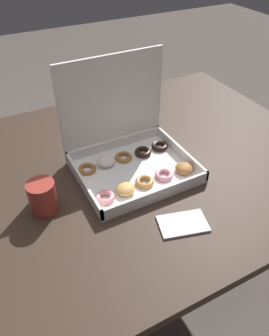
% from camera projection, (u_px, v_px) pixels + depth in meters
% --- Properties ---
extents(ground_plane, '(8.00, 8.00, 0.00)m').
position_uv_depth(ground_plane, '(132.00, 286.00, 1.48)').
color(ground_plane, '#564C44').
extents(dining_table, '(1.28, 0.95, 0.71)m').
position_uv_depth(dining_table, '(131.00, 182.00, 1.09)').
color(dining_table, '#38281E').
rests_on(dining_table, ground_plane).
extents(donut_box, '(0.34, 0.29, 0.32)m').
position_uv_depth(donut_box, '(127.00, 146.00, 0.99)').
color(donut_box, white).
rests_on(donut_box, dining_table).
extents(coffee_mug, '(0.07, 0.07, 0.09)m').
position_uv_depth(coffee_mug, '(43.00, 197.00, 0.85)').
color(coffee_mug, '#A3382D').
rests_on(coffee_mug, dining_table).
extents(paper_napkin, '(0.14, 0.11, 0.01)m').
position_uv_depth(paper_napkin, '(182.00, 224.00, 0.83)').
color(paper_napkin, white).
rests_on(paper_napkin, dining_table).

